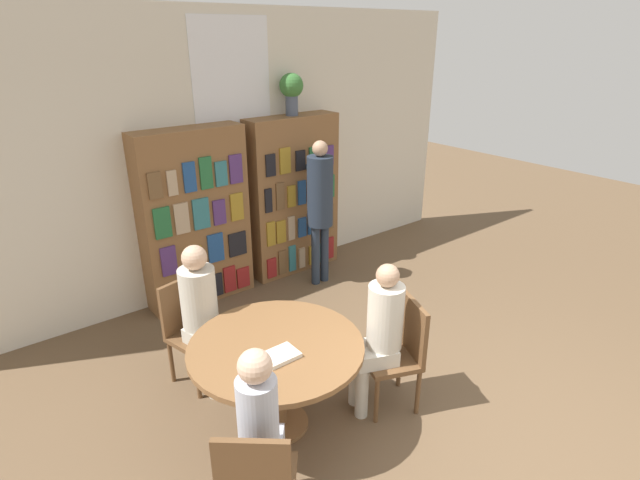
{
  "coord_description": "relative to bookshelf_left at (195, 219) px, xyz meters",
  "views": [
    {
      "loc": [
        -2.62,
        -1.17,
        2.74
      ],
      "look_at": [
        -0.13,
        2.01,
        1.05
      ],
      "focal_mm": 28.0,
      "sensor_mm": 36.0,
      "label": 1
    }
  ],
  "objects": [
    {
      "name": "ground_plane",
      "position": [
        0.63,
        -3.49,
        -0.93
      ],
      "size": [
        16.0,
        16.0,
        0.0
      ],
      "primitive_type": "plane",
      "color": "brown"
    },
    {
      "name": "wall_back",
      "position": [
        0.63,
        0.19,
        0.57
      ],
      "size": [
        6.4,
        0.07,
        3.0
      ],
      "color": "beige",
      "rests_on": "ground_plane"
    },
    {
      "name": "bookshelf_left",
      "position": [
        0.0,
        0.0,
        0.0
      ],
      "size": [
        1.13,
        0.34,
        1.87
      ],
      "color": "brown",
      "rests_on": "ground_plane"
    },
    {
      "name": "bookshelf_right",
      "position": [
        1.25,
        0.0,
        -0.0
      ],
      "size": [
        1.13,
        0.34,
        1.87
      ],
      "color": "brown",
      "rests_on": "ground_plane"
    },
    {
      "name": "flower_vase",
      "position": [
        1.27,
        0.01,
        1.22
      ],
      "size": [
        0.27,
        0.27,
        0.46
      ],
      "color": "#475166",
      "rests_on": "bookshelf_right"
    },
    {
      "name": "reading_table",
      "position": [
        -0.42,
        -2.16,
        -0.33
      ],
      "size": [
        1.24,
        1.24,
        0.72
      ],
      "color": "brown",
      "rests_on": "ground_plane"
    },
    {
      "name": "chair_left_side",
      "position": [
        -0.66,
        -1.23,
        -0.44
      ],
      "size": [
        0.48,
        0.48,
        0.89
      ],
      "rotation": [
        0.0,
        0.0,
        -2.9
      ],
      "color": "brown",
      "rests_on": "ground_plane"
    },
    {
      "name": "chair_far_side",
      "position": [
        0.46,
        -2.52,
        -0.44
      ],
      "size": [
        0.52,
        0.52,
        0.89
      ],
      "rotation": [
        0.0,
        0.0,
        1.19
      ],
      "color": "brown",
      "rests_on": "ground_plane"
    },
    {
      "name": "seated_reader_left",
      "position": [
        -0.61,
        -1.4,
        -0.21
      ],
      "size": [
        0.35,
        0.41,
        1.25
      ],
      "rotation": [
        0.0,
        0.0,
        -2.9
      ],
      "color": "beige",
      "rests_on": "ground_plane"
    },
    {
      "name": "seated_reader_right",
      "position": [
        0.3,
        -2.45,
        -0.24
      ],
      "size": [
        0.41,
        0.37,
        1.23
      ],
      "rotation": [
        0.0,
        0.0,
        1.19
      ],
      "color": "beige",
      "rests_on": "ground_plane"
    },
    {
      "name": "seated_reader_back",
      "position": [
        -0.92,
        -2.75,
        -0.24
      ],
      "size": [
        0.38,
        0.39,
        1.24
      ],
      "rotation": [
        0.0,
        0.0,
        -0.7
      ],
      "color": "#B2B7C6",
      "rests_on": "ground_plane"
    },
    {
      "name": "librarian_standing",
      "position": [
        1.27,
        -0.5,
        0.08
      ],
      "size": [
        0.29,
        0.56,
        1.68
      ],
      "color": "#232D3D",
      "rests_on": "ground_plane"
    },
    {
      "name": "open_book_on_table",
      "position": [
        -0.49,
        -2.3,
        -0.2
      ],
      "size": [
        0.24,
        0.18,
        0.03
      ],
      "color": "silver",
      "rests_on": "reading_table"
    }
  ]
}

